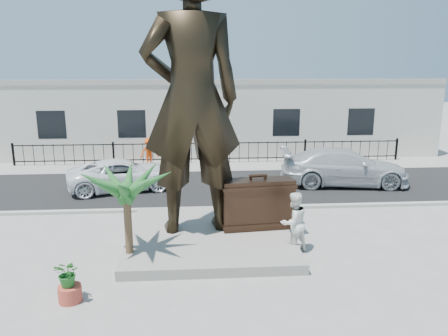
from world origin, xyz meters
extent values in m
plane|color=#9E9991|center=(0.00, 0.00, 0.00)|extent=(100.00, 100.00, 0.00)
cube|color=black|center=(0.00, 8.00, 0.01)|extent=(40.00, 7.00, 0.01)
cube|color=#A5A399|center=(0.00, 4.50, 0.06)|extent=(40.00, 0.25, 0.12)
cube|color=#9E9991|center=(0.00, 12.00, 0.01)|extent=(40.00, 2.50, 0.02)
cube|color=gray|center=(-0.50, 1.50, 0.15)|extent=(5.20, 5.20, 0.30)
cube|color=black|center=(0.00, 12.80, 0.60)|extent=(22.00, 0.10, 1.20)
cube|color=silver|center=(0.00, 17.00, 2.20)|extent=(28.00, 7.00, 4.40)
imported|color=black|center=(-1.01, 1.86, 4.55)|extent=(3.37, 2.48, 8.51)
cube|color=black|center=(1.09, 1.79, 1.12)|extent=(2.40, 0.97, 1.65)
imported|color=white|center=(2.00, 0.48, 0.94)|extent=(1.14, 1.04, 1.88)
imported|color=white|center=(-4.17, 7.68, 0.69)|extent=(5.31, 3.40, 1.36)
imported|color=silver|center=(6.08, 7.75, 0.86)|extent=(6.11, 3.02, 1.71)
imported|color=#E3410B|center=(-3.40, 11.91, 0.84)|extent=(1.22, 0.97, 1.65)
cylinder|color=#B2402F|center=(-4.02, -1.97, 0.20)|extent=(0.56, 0.56, 0.40)
imported|color=#1E5E1F|center=(-4.02, -1.97, 0.74)|extent=(0.76, 0.71, 0.67)
camera|label=1|loc=(-0.98, -11.74, 5.64)|focal=35.00mm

